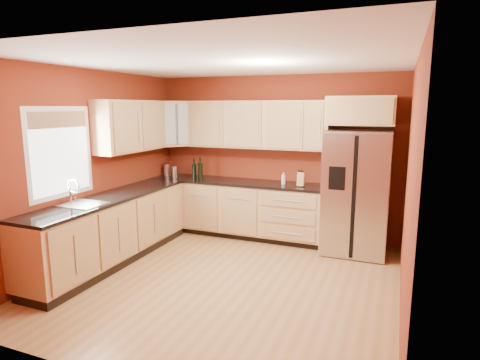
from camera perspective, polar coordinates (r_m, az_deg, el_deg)
The scene contains 23 objects.
floor at distance 5.09m, azimuth -2.09°, elevation -14.06°, with size 4.00×4.00×0.00m, color olive.
ceiling at distance 4.66m, azimuth -2.31°, elevation 16.48°, with size 4.00×4.00×0.00m, color white.
wall_back at distance 6.56m, azimuth 4.92°, elevation 3.29°, with size 4.00×0.04×2.60m, color maroon.
wall_front at distance 3.03m, azimuth -17.80°, elevation -5.50°, with size 4.00×0.04×2.60m, color maroon.
wall_left at distance 5.80m, azimuth -20.57°, elevation 1.74°, with size 0.04×4.00×2.60m, color maroon.
wall_right at distance 4.31m, azimuth 22.91°, elevation -1.20°, with size 0.04×4.00×2.60m, color maroon.
base_cabinets_back at distance 6.62m, azimuth -0.52°, elevation -4.18°, with size 2.90×0.60×0.88m, color tan.
base_cabinets_left at distance 5.79m, azimuth -17.82°, elevation -6.84°, with size 0.60×2.80×0.88m, color tan.
countertop_back at distance 6.52m, azimuth -0.56°, elevation -0.28°, with size 2.90×0.62×0.04m, color black.
countertop_left at distance 5.67m, azimuth -17.99°, elevation -2.41°, with size 0.62×2.80×0.04m, color black.
upper_cabinets_back at distance 6.44m, azimuth 2.41°, elevation 7.87°, with size 2.30×0.33×0.75m, color tan.
upper_cabinets_left at distance 6.20m, azimuth -15.22°, elevation 7.43°, with size 0.33×1.35×0.75m, color tan.
corner_upper_cabinet at distance 6.90m, azimuth -9.37°, elevation 7.91°, with size 0.62×0.33×0.75m, color tan.
over_fridge_cabinet at distance 5.96m, azimuth 16.86°, elevation 9.41°, with size 0.92×0.60×0.40m, color tan.
refrigerator at distance 6.01m, azimuth 16.22°, elevation -1.71°, with size 0.90×0.75×1.78m, color silver.
window at distance 5.40m, azimuth -24.14°, elevation 3.58°, with size 0.03×0.90×1.00m, color white.
sink_faucet at distance 5.27m, azimuth -21.55°, elevation -1.67°, with size 0.50×0.42×0.30m, color silver, non-canonical shape.
canister_left at distance 6.93m, azimuth -9.24°, elevation 1.19°, with size 0.12×0.12×0.19m, color silver.
canister_right at distance 7.09m, azimuth -10.30°, elevation 1.43°, with size 0.13×0.13×0.21m, color silver.
wine_bottle_a at distance 6.80m, azimuth -6.55°, elevation 1.68°, with size 0.07×0.07×0.33m, color black, non-canonical shape.
wine_bottle_b at distance 6.67m, azimuth -5.67°, elevation 1.70°, with size 0.08×0.08×0.37m, color black, non-canonical shape.
knife_block at distance 6.12m, azimuth 8.66°, elevation 0.08°, with size 0.10×0.09×0.21m, color #A77F51.
soap_dispenser at distance 6.25m, azimuth 6.20°, elevation 0.24°, with size 0.06×0.06×0.18m, color silver.
Camera 1 is at (1.88, -4.23, 2.10)m, focal length 30.00 mm.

